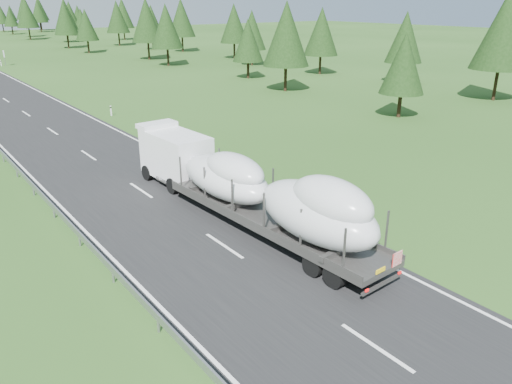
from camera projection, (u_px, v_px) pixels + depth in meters
ground at (224, 246)px, 22.98m from camera, size 400.00×400.00×0.00m
highway_sign at (4, 55)px, 86.16m from camera, size 0.08×0.90×2.60m
tree_line_right at (141, 19)px, 108.81m from camera, size 27.97×259.09×12.52m
boat_truck at (248, 185)px, 24.59m from camera, size 3.24×18.65×3.96m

